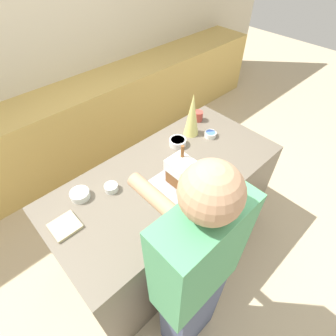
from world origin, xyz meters
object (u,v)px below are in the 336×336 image
Objects in this scene: candy_bowl_center_rear at (178,142)px; cookbook at (65,226)px; gingerbread_house at (180,171)px; candy_bowl_far_right at (210,134)px; candy_bowl_near_tray_left at (111,187)px; candy_bowl_near_tray_right at (80,194)px; baking_tray at (180,182)px; decorative_tree at (192,115)px; person at (194,280)px; mug at (198,116)px.

candy_bowl_center_rear is 1.06m from cookbook.
gingerbread_house reaches higher than candy_bowl_far_right.
candy_bowl_near_tray_right is (-0.19, 0.09, 0.00)m from candy_bowl_near_tray_left.
candy_bowl_near_tray_right is (-0.59, 0.36, 0.02)m from baking_tray.
decorative_tree is 0.89m from candy_bowl_near_tray_left.
decorative_tree reaches higher than candy_bowl_center_rear.
candy_bowl_near_tray_right is 0.92m from person.
candy_bowl_far_right is at bearing -21.89° from candy_bowl_center_rear.
baking_tray is 0.24× the size of person.
gingerbread_house is 0.76× the size of decorative_tree.
candy_bowl_near_tray_left is at bearing -171.75° from mug.
candy_bowl_near_tray_right is at bearing 37.08° from cookbook.
decorative_tree reaches higher than candy_bowl_near_tray_right.
candy_bowl_near_tray_right is (-1.06, 0.03, -0.16)m from decorative_tree.
gingerbread_house is at bearing -161.01° from candy_bowl_far_right.
decorative_tree is 2.73× the size of candy_bowl_center_rear.
mug reaches higher than candy_bowl_near_tray_right.
decorative_tree is 1.26m from cookbook.
mug is 1.45m from person.
mug is at bearing 17.56° from candy_bowl_center_rear.
baking_tray is 0.69m from person.
gingerbread_house is 0.70m from candy_bowl_near_tray_right.
candy_bowl_near_tray_left is at bearing -175.91° from decorative_tree.
candy_bowl_near_tray_left is 0.81m from person.
person is at bearing -92.12° from candy_bowl_near_tray_left.
decorative_tree is 0.21× the size of person.
baking_tray is at bearing -34.34° from candy_bowl_near_tray_left.
candy_bowl_center_rear is 1.55× the size of mug.
candy_bowl_center_rear is 1.38× the size of candy_bowl_far_right.
candy_bowl_near_tray_right is 1.25m from mug.
candy_bowl_near_tray_left is 0.38m from cookbook.
candy_bowl_near_tray_left is (-0.40, 0.27, 0.02)m from baking_tray.
mug is (0.66, 0.43, 0.04)m from baking_tray.
cookbook is at bearing -142.92° from candy_bowl_near_tray_right.
candy_bowl_far_right is (0.28, -0.11, -0.01)m from candy_bowl_center_rear.
candy_bowl_near_tray_left is (-0.68, -0.03, -0.00)m from candy_bowl_center_rear.
person is at bearing -129.99° from candy_bowl_center_rear.
decorative_tree is at bearing 5.15° from cookbook.
candy_bowl_near_tray_right is 0.78× the size of cookbook.
decorative_tree is at bearing 44.17° from person.
candy_bowl_near_tray_right is at bearing 99.98° from person.
candy_bowl_center_rear is 0.87m from candy_bowl_near_tray_right.
candy_bowl_center_rear is 1.07× the size of candy_bowl_near_tray_right.
cookbook is (-0.78, 0.22, 0.01)m from baking_tray.
gingerbread_house is 2.09× the size of candy_bowl_center_rear.
cookbook is (-0.78, 0.22, -0.10)m from gingerbread_house.
mug is at bearing 8.25° from candy_bowl_near_tray_left.
candy_bowl_center_rear is at bearing 47.53° from gingerbread_house.
candy_bowl_center_rear is at bearing 47.51° from baking_tray.
gingerbread_house is 0.70m from person.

